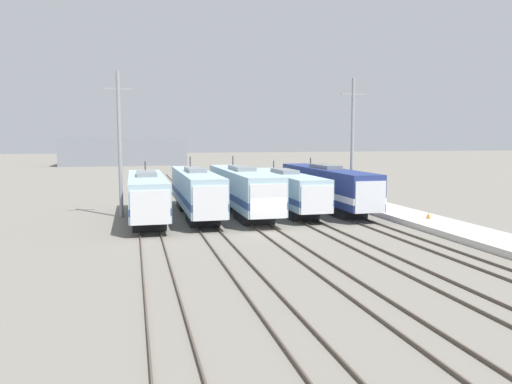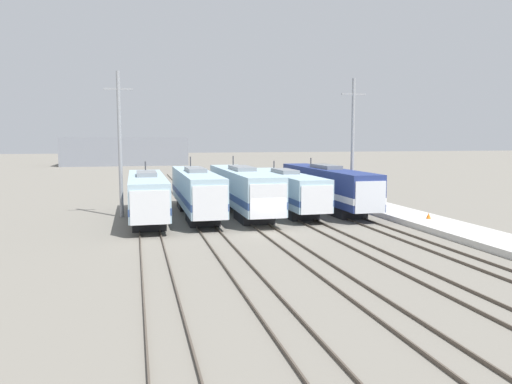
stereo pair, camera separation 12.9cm
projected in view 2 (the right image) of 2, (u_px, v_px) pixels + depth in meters
ground_plane at (268, 231)px, 36.97m from camera, size 400.00×400.00×0.00m
rail_pair_far_left at (150, 236)px, 34.95m from camera, size 1.50×120.00×0.15m
rail_pair_center_left at (211, 233)px, 35.96m from camera, size 1.51×120.00×0.15m
rail_pair_center at (268, 230)px, 36.96m from camera, size 1.51×120.00×0.15m
rail_pair_center_right at (322, 228)px, 37.97m from camera, size 1.51×120.00×0.15m
rail_pair_far_right at (374, 225)px, 38.98m from camera, size 1.50×120.00×0.15m
locomotive_far_left at (147, 196)px, 41.58m from camera, size 2.97×16.33×4.78m
locomotive_center_left at (196, 192)px, 43.84m from camera, size 2.82×17.74×5.11m
locomotive_center at (243, 190)px, 45.22m from camera, size 3.10×18.71×5.12m
locomotive_center_right at (286, 190)px, 46.75m from camera, size 2.91×17.30×4.58m
locomotive_far_right at (327, 187)px, 48.10m from camera, size 2.87×19.21×4.81m
catenary_tower_left at (120, 143)px, 42.93m from camera, size 2.44×0.32×12.55m
catenary_tower_right at (353, 142)px, 48.04m from camera, size 2.44×0.32×12.55m
platform at (426, 221)px, 40.04m from camera, size 4.00×120.00×0.45m
traffic_cone at (429, 216)px, 39.92m from camera, size 0.37×0.37×0.48m
depot_building at (125, 151)px, 127.88m from camera, size 30.80×13.05×7.03m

